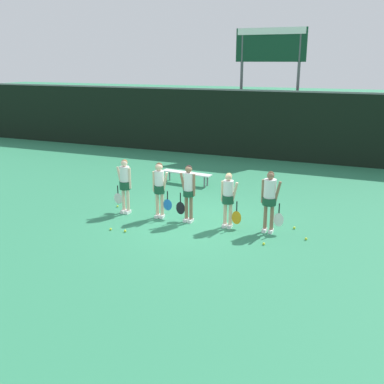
{
  "coord_description": "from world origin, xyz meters",
  "views": [
    {
      "loc": [
        4.87,
        -11.66,
        4.64
      ],
      "look_at": [
        0.01,
        -0.0,
        0.93
      ],
      "focal_mm": 42.0,
      "sensor_mm": 36.0,
      "label": 1
    }
  ],
  "objects_px": {
    "player_3": "(228,196)",
    "bench_courtside": "(187,174)",
    "scoreboard": "(270,58)",
    "tennis_ball_4": "(119,203)",
    "tennis_ball_1": "(264,244)",
    "player_0": "(125,182)",
    "player_1": "(160,185)",
    "player_2": "(188,189)",
    "tennis_ball_5": "(306,239)",
    "tennis_ball_6": "(118,206)",
    "tennis_ball_2": "(125,231)",
    "tennis_ball_0": "(294,228)",
    "player_4": "(270,197)",
    "tennis_ball_3": "(111,229)"
  },
  "relations": [
    {
      "from": "player_3",
      "to": "bench_courtside",
      "type": "bearing_deg",
      "value": 125.99
    },
    {
      "from": "scoreboard",
      "to": "tennis_ball_4",
      "type": "relative_size",
      "value": 94.87
    },
    {
      "from": "bench_courtside",
      "to": "tennis_ball_1",
      "type": "relative_size",
      "value": 30.56
    },
    {
      "from": "player_0",
      "to": "player_1",
      "type": "bearing_deg",
      "value": 4.46
    },
    {
      "from": "player_2",
      "to": "tennis_ball_5",
      "type": "bearing_deg",
      "value": -0.7
    },
    {
      "from": "player_3",
      "to": "tennis_ball_4",
      "type": "relative_size",
      "value": 24.88
    },
    {
      "from": "player_2",
      "to": "tennis_ball_6",
      "type": "relative_size",
      "value": 26.68
    },
    {
      "from": "bench_courtside",
      "to": "tennis_ball_5",
      "type": "distance_m",
      "value": 6.62
    },
    {
      "from": "scoreboard",
      "to": "player_1",
      "type": "xyz_separation_m",
      "value": [
        -0.74,
        -10.55,
        -3.74
      ]
    },
    {
      "from": "bench_courtside",
      "to": "player_3",
      "type": "distance_m",
      "value": 4.94
    },
    {
      "from": "player_2",
      "to": "tennis_ball_4",
      "type": "height_order",
      "value": "player_2"
    },
    {
      "from": "tennis_ball_2",
      "to": "tennis_ball_5",
      "type": "relative_size",
      "value": 1.0
    },
    {
      "from": "bench_courtside",
      "to": "tennis_ball_2",
      "type": "bearing_deg",
      "value": -79.39
    },
    {
      "from": "tennis_ball_5",
      "to": "scoreboard",
      "type": "bearing_deg",
      "value": 109.11
    },
    {
      "from": "scoreboard",
      "to": "tennis_ball_0",
      "type": "xyz_separation_m",
      "value": [
        3.25,
        -9.96,
        -4.72
      ]
    },
    {
      "from": "player_0",
      "to": "player_1",
      "type": "relative_size",
      "value": 1.0
    },
    {
      "from": "tennis_ball_6",
      "to": "player_4",
      "type": "bearing_deg",
      "value": -3.01
    },
    {
      "from": "scoreboard",
      "to": "player_4",
      "type": "distance_m",
      "value": 11.41
    },
    {
      "from": "player_3",
      "to": "player_4",
      "type": "distance_m",
      "value": 1.18
    },
    {
      "from": "player_4",
      "to": "tennis_ball_2",
      "type": "bearing_deg",
      "value": -155.73
    },
    {
      "from": "player_2",
      "to": "player_3",
      "type": "distance_m",
      "value": 1.24
    },
    {
      "from": "tennis_ball_1",
      "to": "tennis_ball_3",
      "type": "distance_m",
      "value": 4.33
    },
    {
      "from": "scoreboard",
      "to": "tennis_ball_2",
      "type": "bearing_deg",
      "value": -95.18
    },
    {
      "from": "player_4",
      "to": "tennis_ball_0",
      "type": "distance_m",
      "value": 1.29
    },
    {
      "from": "player_2",
      "to": "tennis_ball_1",
      "type": "xyz_separation_m",
      "value": [
        2.52,
        -0.89,
        -0.98
      ]
    },
    {
      "from": "tennis_ball_0",
      "to": "tennis_ball_3",
      "type": "relative_size",
      "value": 1.06
    },
    {
      "from": "tennis_ball_1",
      "to": "tennis_ball_3",
      "type": "bearing_deg",
      "value": -171.58
    },
    {
      "from": "tennis_ball_0",
      "to": "tennis_ball_4",
      "type": "distance_m",
      "value": 5.89
    },
    {
      "from": "tennis_ball_1",
      "to": "tennis_ball_4",
      "type": "xyz_separation_m",
      "value": [
        -5.37,
        1.59,
        -0.0
      ]
    },
    {
      "from": "tennis_ball_0",
      "to": "tennis_ball_5",
      "type": "height_order",
      "value": "same"
    },
    {
      "from": "bench_courtside",
      "to": "player_4",
      "type": "height_order",
      "value": "player_4"
    },
    {
      "from": "player_3",
      "to": "tennis_ball_6",
      "type": "relative_size",
      "value": 24.77
    },
    {
      "from": "player_2",
      "to": "tennis_ball_4",
      "type": "bearing_deg",
      "value": 167.45
    },
    {
      "from": "player_4",
      "to": "tennis_ball_3",
      "type": "distance_m",
      "value": 4.57
    },
    {
      "from": "player_1",
      "to": "tennis_ball_5",
      "type": "relative_size",
      "value": 23.97
    },
    {
      "from": "player_2",
      "to": "tennis_ball_3",
      "type": "xyz_separation_m",
      "value": [
        -1.76,
        -1.52,
        -0.98
      ]
    },
    {
      "from": "player_3",
      "to": "tennis_ball_4",
      "type": "distance_m",
      "value": 4.24
    },
    {
      "from": "player_1",
      "to": "tennis_ball_1",
      "type": "relative_size",
      "value": 25.07
    },
    {
      "from": "scoreboard",
      "to": "tennis_ball_6",
      "type": "height_order",
      "value": "scoreboard"
    },
    {
      "from": "bench_courtside",
      "to": "player_3",
      "type": "bearing_deg",
      "value": -46.75
    },
    {
      "from": "player_1",
      "to": "tennis_ball_6",
      "type": "xyz_separation_m",
      "value": [
        -1.74,
        0.35,
        -0.98
      ]
    },
    {
      "from": "tennis_ball_0",
      "to": "scoreboard",
      "type": "bearing_deg",
      "value": 108.09
    },
    {
      "from": "player_2",
      "to": "tennis_ball_1",
      "type": "relative_size",
      "value": 25.27
    },
    {
      "from": "tennis_ball_2",
      "to": "bench_courtside",
      "type": "bearing_deg",
      "value": 94.72
    },
    {
      "from": "player_0",
      "to": "player_4",
      "type": "xyz_separation_m",
      "value": [
        4.54,
        0.11,
        0.03
      ]
    },
    {
      "from": "player_4",
      "to": "tennis_ball_4",
      "type": "height_order",
      "value": "player_4"
    },
    {
      "from": "player_3",
      "to": "tennis_ball_6",
      "type": "xyz_separation_m",
      "value": [
        -3.92,
        0.35,
        -0.9
      ]
    },
    {
      "from": "player_0",
      "to": "tennis_ball_1",
      "type": "distance_m",
      "value": 4.84
    },
    {
      "from": "player_4",
      "to": "tennis_ball_3",
      "type": "bearing_deg",
      "value": -157.72
    },
    {
      "from": "player_3",
      "to": "player_4",
      "type": "relative_size",
      "value": 0.92
    }
  ]
}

